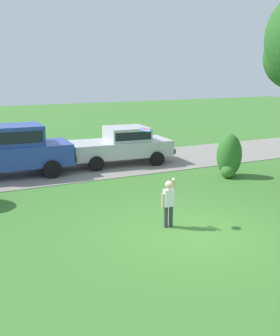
{
  "coord_description": "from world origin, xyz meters",
  "views": [
    {
      "loc": [
        -5.48,
        -8.08,
        3.92
      ],
      "look_at": [
        -0.18,
        2.63,
        1.1
      ],
      "focal_mm": 44.85,
      "sensor_mm": 36.0,
      "label": 1
    }
  ],
  "objects_px": {
    "parked_suv": "(9,148)",
    "child_thrower": "(169,200)",
    "frisbee": "(145,130)",
    "parked_sedan": "(122,144)"
  },
  "relations": [
    {
      "from": "parked_suv",
      "to": "frisbee",
      "type": "bearing_deg",
      "value": -70.32
    },
    {
      "from": "parked_suv",
      "to": "frisbee",
      "type": "height_order",
      "value": "frisbee"
    },
    {
      "from": "child_thrower",
      "to": "frisbee",
      "type": "relative_size",
      "value": 4.48
    },
    {
      "from": "parked_sedan",
      "to": "parked_suv",
      "type": "xyz_separation_m",
      "value": [
        -4.65,
        -0.13,
        0.23
      ]
    },
    {
      "from": "parked_suv",
      "to": "parked_sedan",
      "type": "bearing_deg",
      "value": 1.61
    },
    {
      "from": "parked_suv",
      "to": "child_thrower",
      "type": "xyz_separation_m",
      "value": [
        2.71,
        -7.14,
        -0.36
      ]
    },
    {
      "from": "parked_suv",
      "to": "frisbee",
      "type": "relative_size",
      "value": 16.68
    },
    {
      "from": "parked_sedan",
      "to": "frisbee",
      "type": "bearing_deg",
      "value": -109.04
    },
    {
      "from": "parked_sedan",
      "to": "parked_suv",
      "type": "height_order",
      "value": "parked_suv"
    },
    {
      "from": "parked_sedan",
      "to": "parked_suv",
      "type": "distance_m",
      "value": 4.66
    }
  ]
}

